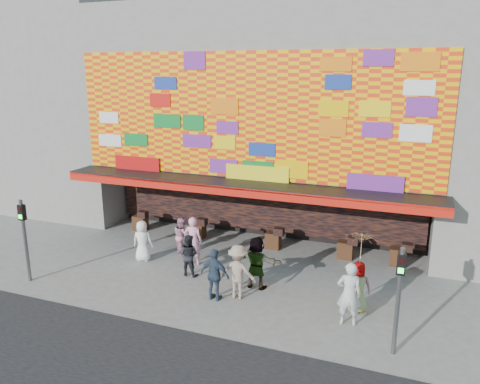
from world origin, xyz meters
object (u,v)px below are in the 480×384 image
at_px(ped_a, 142,241).
at_px(ped_d, 238,272).
at_px(ped_f, 257,263).
at_px(ped_b, 193,241).
at_px(ped_c, 188,255).
at_px(parasol, 361,247).
at_px(ped_i, 182,236).
at_px(signal_left, 24,231).
at_px(ped_e, 215,275).
at_px(ped_g, 358,287).
at_px(ped_h, 349,294).
at_px(signal_right, 399,289).

bearing_deg(ped_a, ped_d, 150.89).
height_order(ped_d, ped_f, ped_f).
bearing_deg(ped_b, ped_c, 95.21).
relative_size(ped_a, parasol, 0.89).
xyz_separation_m(ped_b, ped_i, (-0.87, 0.74, -0.17)).
distance_m(signal_left, ped_c, 5.76).
relative_size(ped_d, ped_e, 1.04).
distance_m(ped_g, parasol, 1.32).
height_order(ped_a, ped_h, ped_h).
bearing_deg(ped_d, ped_g, -175.93).
distance_m(signal_left, ped_f, 8.15).
bearing_deg(ped_h, ped_g, -110.68).
relative_size(ped_b, parasol, 1.04).
height_order(signal_right, ped_i, signal_right).
distance_m(ped_g, ped_i, 7.60).
distance_m(ped_e, ped_f, 1.63).
distance_m(ped_d, ped_g, 3.82).
height_order(ped_b, ped_c, ped_b).
distance_m(ped_a, ped_d, 4.87).
bearing_deg(ped_d, ped_c, -25.97).
bearing_deg(ped_c, ped_h, 167.02).
bearing_deg(ped_h, signal_right, 131.26).
distance_m(signal_right, ped_h, 1.96).
bearing_deg(ped_e, parasol, -162.50).
distance_m(signal_right, ped_e, 5.82).
bearing_deg(ped_i, signal_right, -162.19).
bearing_deg(ped_a, ped_f, 161.90).
bearing_deg(signal_right, ped_d, 163.53).
distance_m(ped_e, ped_i, 4.20).
relative_size(ped_a, ped_d, 0.89).
relative_size(ped_g, parasol, 0.90).
bearing_deg(ped_g, ped_h, 64.42).
xyz_separation_m(ped_e, parasol, (4.43, 0.88, 1.26)).
distance_m(signal_left, ped_a, 4.25).
relative_size(ped_f, ped_g, 1.13).
distance_m(signal_right, ped_g, 2.51).
height_order(ped_e, ped_g, ped_e).
height_order(signal_left, ped_d, signal_left).
distance_m(ped_h, ped_i, 7.75).
height_order(ped_c, ped_i, ped_i).
height_order(signal_right, ped_d, signal_right).
height_order(ped_c, ped_g, ped_g).
relative_size(ped_g, ped_h, 0.84).
xyz_separation_m(ped_b, ped_g, (6.39, -1.48, -0.13)).
height_order(ped_g, ped_i, ped_g).
xyz_separation_m(signal_left, ped_d, (7.40, 1.48, -0.95)).
xyz_separation_m(ped_g, ped_i, (-7.27, 2.22, -0.04)).
xyz_separation_m(ped_a, parasol, (8.40, -1.09, 1.33)).
height_order(signal_left, ped_e, signal_left).
bearing_deg(signal_left, ped_g, 9.85).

